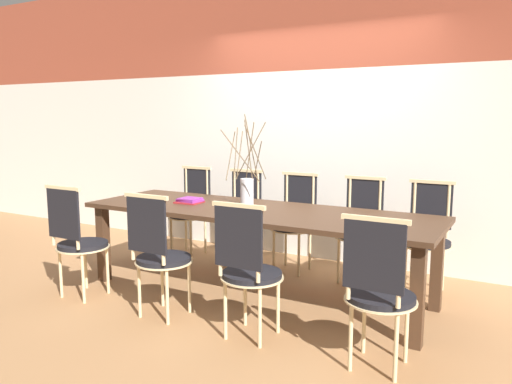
% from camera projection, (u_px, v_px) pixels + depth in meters
% --- Properties ---
extents(ground_plane, '(16.00, 16.00, 0.00)m').
position_uv_depth(ground_plane, '(256.00, 294.00, 4.40)').
color(ground_plane, '#9E7047').
extents(wall_rear, '(12.00, 0.06, 3.20)m').
position_uv_depth(wall_rear, '(317.00, 112.00, 5.33)').
color(wall_rear, silver).
rests_on(wall_rear, ground_plane).
extents(dining_table, '(3.10, 0.97, 0.76)m').
position_uv_depth(dining_table, '(256.00, 219.00, 4.30)').
color(dining_table, '#422B1C').
rests_on(dining_table, ground_plane).
extents(chair_near_leftend, '(0.45, 0.45, 0.99)m').
position_uv_depth(chair_near_leftend, '(78.00, 238.00, 4.24)').
color(chair_near_leftend, black).
rests_on(chair_near_leftend, ground_plane).
extents(chair_near_left, '(0.45, 0.45, 0.99)m').
position_uv_depth(chair_near_left, '(159.00, 252.00, 3.81)').
color(chair_near_left, black).
rests_on(chair_near_left, ground_plane).
extents(chair_near_center, '(0.45, 0.45, 0.99)m').
position_uv_depth(chair_near_center, '(248.00, 267.00, 3.43)').
color(chair_near_center, black).
rests_on(chair_near_center, ground_plane).
extents(chair_near_right, '(0.45, 0.45, 0.99)m').
position_uv_depth(chair_near_right, '(379.00, 289.00, 2.99)').
color(chair_near_right, black).
rests_on(chair_near_right, ground_plane).
extents(chair_far_leftend, '(0.45, 0.45, 0.99)m').
position_uv_depth(chair_far_leftend, '(191.00, 208.00, 5.65)').
color(chair_far_leftend, black).
rests_on(chair_far_leftend, ground_plane).
extents(chair_far_left, '(0.45, 0.45, 0.99)m').
position_uv_depth(chair_far_left, '(241.00, 213.00, 5.33)').
color(chair_far_left, black).
rests_on(chair_far_left, ground_plane).
extents(chair_far_center, '(0.45, 0.45, 0.99)m').
position_uv_depth(chair_far_center, '(295.00, 219.00, 5.03)').
color(chair_far_center, black).
rests_on(chair_far_center, ground_plane).
extents(chair_far_right, '(0.45, 0.45, 0.99)m').
position_uv_depth(chair_far_right, '(360.00, 226.00, 4.70)').
color(chair_far_right, black).
rests_on(chair_far_right, ground_plane).
extents(chair_far_rightend, '(0.45, 0.45, 0.99)m').
position_uv_depth(chair_far_rightend, '(427.00, 234.00, 4.41)').
color(chair_far_rightend, black).
rests_on(chair_far_rightend, ground_plane).
extents(vase_centerpiece, '(0.39, 0.37, 0.81)m').
position_uv_depth(vase_centerpiece, '(247.00, 190.00, 4.30)').
color(vase_centerpiece, silver).
rests_on(vase_centerpiece, dining_table).
extents(book_stack, '(0.23, 0.20, 0.04)m').
position_uv_depth(book_stack, '(190.00, 201.00, 4.61)').
color(book_stack, maroon).
rests_on(book_stack, dining_table).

